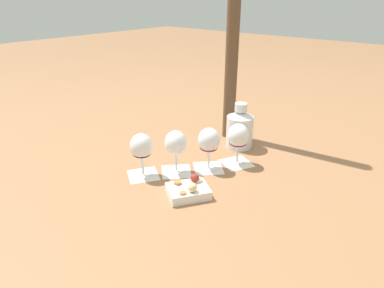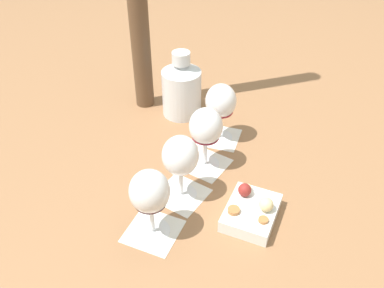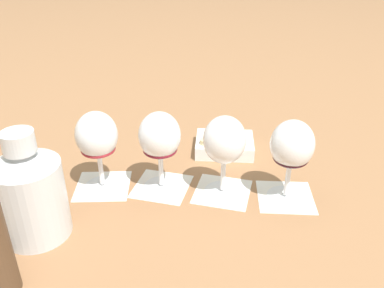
{
  "view_description": "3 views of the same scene",
  "coord_description": "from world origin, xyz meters",
  "views": [
    {
      "loc": [
        0.86,
        0.73,
        0.61
      ],
      "look_at": [
        -0.0,
        -0.0,
        0.11
      ],
      "focal_mm": 32.0,
      "sensor_mm": 36.0,
      "label": 1
    },
    {
      "loc": [
        0.71,
        -0.12,
        0.67
      ],
      "look_at": [
        -0.0,
        -0.0,
        0.11
      ],
      "focal_mm": 38.0,
      "sensor_mm": 36.0,
      "label": 2
    },
    {
      "loc": [
        -0.32,
        -0.59,
        0.47
      ],
      "look_at": [
        -0.0,
        -0.0,
        0.11
      ],
      "focal_mm": 38.0,
      "sensor_mm": 36.0,
      "label": 3
    }
  ],
  "objects": [
    {
      "name": "ground_plane",
      "position": [
        0.0,
        0.0,
        0.0
      ],
      "size": [
        8.0,
        8.0,
        0.0
      ],
      "primitive_type": "plane",
      "color": "#936642"
    },
    {
      "name": "tasting_card_0",
      "position": [
        -0.15,
        0.1,
        0.0
      ],
      "size": [
        0.14,
        0.14,
        0.0
      ],
      "color": "silver",
      "rests_on": "ground_plane"
    },
    {
      "name": "tasting_card_1",
      "position": [
        -0.05,
        0.04,
        0.0
      ],
      "size": [
        0.15,
        0.15,
        0.0
      ],
      "color": "silver",
      "rests_on": "ground_plane"
    },
    {
      "name": "tasting_card_2",
      "position": [
        0.05,
        -0.04,
        0.0
      ],
      "size": [
        0.15,
        0.15,
        0.0
      ],
      "color": "silver",
      "rests_on": "ground_plane"
    },
    {
      "name": "tasting_card_3",
      "position": [
        0.14,
        -0.11,
        0.0
      ],
      "size": [
        0.15,
        0.15,
        0.0
      ],
      "color": "silver",
      "rests_on": "ground_plane"
    },
    {
      "name": "wine_glass_0",
      "position": [
        -0.15,
        0.1,
        0.11
      ],
      "size": [
        0.08,
        0.08,
        0.16
      ],
      "color": "white",
      "rests_on": "tasting_card_0"
    },
    {
      "name": "wine_glass_1",
      "position": [
        -0.05,
        0.04,
        0.11
      ],
      "size": [
        0.08,
        0.08,
        0.16
      ],
      "color": "white",
      "rests_on": "tasting_card_1"
    },
    {
      "name": "wine_glass_2",
      "position": [
        0.05,
        -0.04,
        0.11
      ],
      "size": [
        0.08,
        0.08,
        0.16
      ],
      "color": "white",
      "rests_on": "tasting_card_2"
    },
    {
      "name": "wine_glass_3",
      "position": [
        0.14,
        -0.11,
        0.11
      ],
      "size": [
        0.08,
        0.08,
        0.16
      ],
      "color": "white",
      "rests_on": "tasting_card_3"
    },
    {
      "name": "ceramic_vase",
      "position": [
        -0.29,
        0.01,
        0.08
      ],
      "size": [
        0.11,
        0.11,
        0.19
      ],
      "color": "silver",
      "rests_on": "ground_plane"
    },
    {
      "name": "snack_dish",
      "position": [
        0.14,
        0.1,
        0.02
      ],
      "size": [
        0.17,
        0.16,
        0.06
      ],
      "color": "white",
      "rests_on": "ground_plane"
    }
  ]
}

